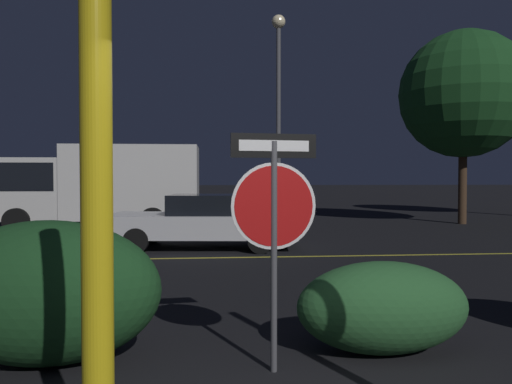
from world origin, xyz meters
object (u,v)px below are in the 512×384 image
(hedge_bush_2, at_px, (382,307))
(passing_car_2, at_px, (204,221))
(stop_sign, at_px, (274,206))
(delivery_truck, at_px, (91,184))
(street_lamp, at_px, (278,90))
(tree_1, at_px, (464,95))
(yellow_pole_left, at_px, (97,256))
(hedge_bush_1, at_px, (47,292))

(hedge_bush_2, relative_size, passing_car_2, 0.35)
(stop_sign, distance_m, passing_car_2, 8.28)
(delivery_truck, height_order, street_lamp, street_lamp)
(delivery_truck, xyz_separation_m, tree_1, (13.84, 1.28, 3.46))
(street_lamp, relative_size, tree_1, 0.99)
(yellow_pole_left, relative_size, hedge_bush_1, 1.26)
(hedge_bush_2, xyz_separation_m, street_lamp, (0.62, 12.30, 4.39))
(yellow_pole_left, xyz_separation_m, tree_1, (10.41, 15.91, 3.67))
(yellow_pole_left, height_order, hedge_bush_1, yellow_pole_left)
(yellow_pole_left, distance_m, passing_car_2, 10.03)
(hedge_bush_1, height_order, passing_car_2, hedge_bush_1)
(yellow_pole_left, bearing_deg, hedge_bush_1, 113.65)
(passing_car_2, height_order, tree_1, tree_1)
(yellow_pole_left, xyz_separation_m, passing_car_2, (0.44, 10.00, -0.67))
(hedge_bush_1, relative_size, street_lamp, 0.29)
(yellow_pole_left, xyz_separation_m, hedge_bush_1, (-0.95, 2.17, -0.67))
(hedge_bush_2, relative_size, delivery_truck, 0.25)
(passing_car_2, xyz_separation_m, tree_1, (9.97, 5.91, 4.34))
(delivery_truck, bearing_deg, stop_sign, -159.56)
(hedge_bush_1, bearing_deg, delivery_truck, 101.23)
(delivery_truck, distance_m, street_lamp, 7.18)
(stop_sign, height_order, tree_1, tree_1)
(passing_car_2, distance_m, tree_1, 12.38)
(tree_1, bearing_deg, hedge_bush_2, -120.45)
(passing_car_2, xyz_separation_m, delivery_truck, (-3.86, 4.63, 0.88))
(hedge_bush_2, height_order, delivery_truck, delivery_truck)
(passing_car_2, bearing_deg, hedge_bush_2, -160.45)
(hedge_bush_1, relative_size, passing_car_2, 0.43)
(passing_car_2, bearing_deg, yellow_pole_left, -176.66)
(yellow_pole_left, distance_m, hedge_bush_2, 3.33)
(hedge_bush_1, bearing_deg, stop_sign, -10.13)
(hedge_bush_2, height_order, street_lamp, street_lamp)
(stop_sign, bearing_deg, street_lamp, 74.93)
(yellow_pole_left, height_order, hedge_bush_2, yellow_pole_left)
(delivery_truck, relative_size, street_lamp, 0.96)
(passing_car_2, xyz_separation_m, street_lamp, (2.53, 4.48, 4.16))
(stop_sign, relative_size, tree_1, 0.29)
(delivery_truck, bearing_deg, tree_1, -84.00)
(stop_sign, relative_size, yellow_pole_left, 0.80)
(hedge_bush_1, relative_size, hedge_bush_2, 1.23)
(yellow_pole_left, relative_size, street_lamp, 0.37)
(delivery_truck, bearing_deg, hedge_bush_2, -154.42)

